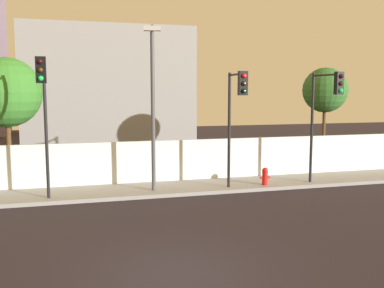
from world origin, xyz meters
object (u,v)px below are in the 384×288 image
object	(u,v)px
street_lamp_curbside	(153,97)
roadside_tree_midleft	(325,90)
traffic_light_right	(236,104)
fire_hydrant	(265,176)
traffic_light_center	(326,103)
roadside_tree_leftmost	(6,93)
traffic_light_left	(43,98)

from	to	relation	value
street_lamp_curbside	roadside_tree_midleft	world-z (taller)	street_lamp_curbside
traffic_light_right	fire_hydrant	size ratio (longest dim) A/B	6.32
traffic_light_center	traffic_light_right	bearing A→B (deg)	178.78
fire_hydrant	roadside_tree_leftmost	distance (m)	11.53
roadside_tree_midleft	street_lamp_curbside	bearing A→B (deg)	-161.25
street_lamp_curbside	traffic_light_right	bearing A→B (deg)	-13.18
traffic_light_left	traffic_light_center	size ratio (longest dim) A/B	1.09
roadside_tree_leftmost	roadside_tree_midleft	world-z (taller)	roadside_tree_leftmost
fire_hydrant	roadside_tree_leftmost	xyz separation A→B (m)	(-10.48, 3.29, 3.50)
traffic_light_center	street_lamp_curbside	bearing A→B (deg)	173.35
traffic_light_right	roadside_tree_leftmost	size ratio (longest dim) A/B	0.85
traffic_light_left	traffic_light_right	bearing A→B (deg)	-2.46
traffic_light_right	traffic_light_left	bearing A→B (deg)	177.54
traffic_light_left	roadside_tree_leftmost	bearing A→B (deg)	115.03
traffic_light_right	fire_hydrant	world-z (taller)	traffic_light_right
traffic_light_right	roadside_tree_midleft	size ratio (longest dim) A/B	0.88
traffic_light_left	traffic_light_right	world-z (taller)	traffic_light_left
traffic_light_right	street_lamp_curbside	world-z (taller)	street_lamp_curbside
roadside_tree_leftmost	roadside_tree_midleft	size ratio (longest dim) A/B	1.04
traffic_light_center	roadside_tree_midleft	size ratio (longest dim) A/B	0.89
fire_hydrant	traffic_light_right	bearing A→B (deg)	-156.27
traffic_light_center	roadside_tree_leftmost	distance (m)	13.42
traffic_light_right	street_lamp_curbside	size ratio (longest dim) A/B	0.75
fire_hydrant	roadside_tree_midleft	world-z (taller)	roadside_tree_midleft
traffic_light_center	fire_hydrant	xyz separation A→B (m)	(-2.30, 0.79, -3.06)
street_lamp_curbside	roadside_tree_midleft	xyz separation A→B (m)	(9.60, 3.26, 0.28)
roadside_tree_midleft	roadside_tree_leftmost	bearing A→B (deg)	180.00
traffic_light_left	traffic_light_right	xyz separation A→B (m)	(7.15, -0.31, -0.26)
traffic_light_right	roadside_tree_midleft	xyz separation A→B (m)	(6.44, 4.00, 0.56)
traffic_light_left	street_lamp_curbside	distance (m)	4.01
traffic_light_center	fire_hydrant	bearing A→B (deg)	161.01
traffic_light_right	roadside_tree_leftmost	world-z (taller)	roadside_tree_leftmost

